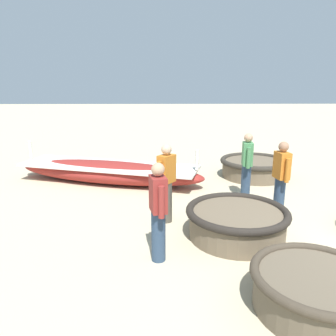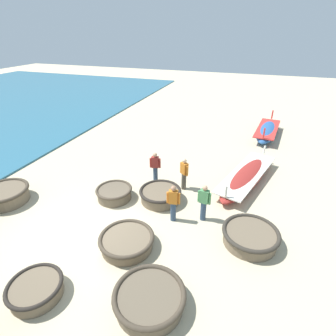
% 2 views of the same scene
% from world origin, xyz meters
% --- Properties ---
extents(coracle_tilted, '(1.59, 1.59, 0.52)m').
position_xyz_m(coracle_tilted, '(-0.40, 2.12, 0.28)').
color(coracle_tilted, brown).
rests_on(coracle_tilted, ground).
extents(coracle_front_right, '(1.99, 1.99, 0.55)m').
position_xyz_m(coracle_front_right, '(5.45, 1.25, 0.30)').
color(coracle_front_right, brown).
rests_on(coracle_front_right, ground).
extents(coracle_nearest, '(1.83, 1.83, 0.55)m').
position_xyz_m(coracle_nearest, '(1.58, 2.63, 0.30)').
color(coracle_nearest, brown).
rests_on(coracle_nearest, ground).
extents(long_boat_white_hull, '(2.74, 5.54, 1.05)m').
position_xyz_m(long_boat_white_hull, '(5.02, 5.45, 0.31)').
color(long_boat_white_hull, maroon).
rests_on(long_boat_white_hull, ground).
extents(fisherman_hauling, '(0.53, 0.26, 1.57)m').
position_xyz_m(fisherman_hauling, '(3.61, 1.97, 0.84)').
color(fisherman_hauling, '#2D425B').
rests_on(fisherman_hauling, ground).
extents(fisherman_by_coracle, '(0.53, 0.27, 1.57)m').
position_xyz_m(fisherman_by_coracle, '(2.52, 1.56, 0.84)').
color(fisherman_by_coracle, '#2D425B').
rests_on(fisherman_by_coracle, ground).
extents(fisherman_standing_right, '(0.44, 0.38, 1.57)m').
position_xyz_m(fisherman_standing_right, '(2.29, 3.88, 0.84)').
color(fisherman_standing_right, '#4C473D').
rests_on(fisherman_standing_right, ground).
extents(fisherman_standing_left, '(0.52, 0.29, 1.57)m').
position_xyz_m(fisherman_standing_left, '(0.81, 4.02, 0.84)').
color(fisherman_standing_left, '#2D425B').
rests_on(fisherman_standing_left, ground).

